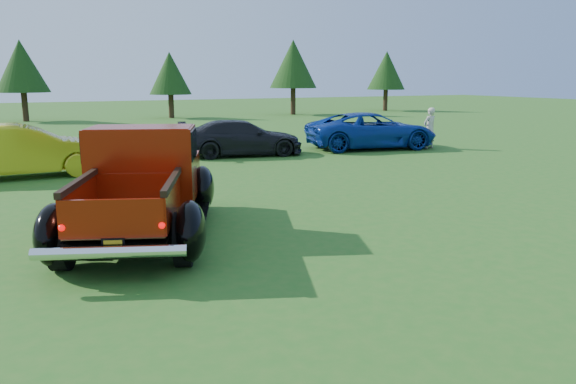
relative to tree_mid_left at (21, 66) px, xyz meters
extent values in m
plane|color=#27641C|center=(3.00, -31.00, -3.38)|extent=(120.00, 120.00, 0.00)
cylinder|color=#332114|center=(0.00, 0.00, -2.48)|extent=(0.36, 0.36, 1.80)
cone|color=black|center=(0.00, 0.00, 0.02)|extent=(3.20, 3.20, 3.20)
cylinder|color=#332114|center=(9.00, -1.00, -2.59)|extent=(0.36, 0.36, 1.58)
cone|color=black|center=(9.00, -1.00, -0.39)|extent=(2.82, 2.82, 2.82)
cylinder|color=#332114|center=(18.00, -1.50, -2.41)|extent=(0.36, 0.36, 1.94)
cone|color=black|center=(18.00, -1.50, 0.29)|extent=(3.46, 3.46, 3.46)
cylinder|color=#332114|center=(27.00, -0.50, -2.52)|extent=(0.36, 0.36, 1.73)
cone|color=black|center=(27.00, -0.50, -0.12)|extent=(3.07, 3.07, 3.07)
cylinder|color=black|center=(-0.22, -30.65, -2.98)|extent=(0.51, 0.85, 0.81)
cylinder|color=black|center=(1.40, -31.26, -2.98)|extent=(0.51, 0.85, 0.81)
cylinder|color=black|center=(0.93, -27.61, -2.98)|extent=(0.51, 0.85, 0.81)
cylinder|color=black|center=(2.54, -28.22, -2.98)|extent=(0.51, 0.85, 0.81)
cube|color=black|center=(1.18, -29.39, -2.92)|extent=(3.02, 4.97, 0.20)
cube|color=maroon|center=(1.77, -27.82, -2.51)|extent=(2.15, 2.04, 0.63)
cube|color=silver|center=(2.05, -27.09, -2.52)|extent=(1.54, 0.63, 0.51)
cube|color=maroon|center=(1.30, -29.06, -2.16)|extent=(2.10, 1.73, 1.32)
cube|color=black|center=(1.30, -29.06, -1.81)|extent=(2.11, 1.65, 0.51)
cube|color=maroon|center=(1.30, -29.06, -1.53)|extent=(1.99, 1.61, 0.08)
cube|color=brown|center=(0.73, -30.58, -2.75)|extent=(2.00, 2.39, 0.05)
cube|color=maroon|center=(0.09, -30.34, -2.49)|extent=(0.76, 1.92, 0.53)
cube|color=maroon|center=(1.37, -30.82, -2.49)|extent=(0.76, 1.92, 0.53)
cube|color=maroon|center=(1.09, -29.63, -2.49)|extent=(1.30, 0.53, 0.53)
cube|color=maroon|center=(0.37, -31.53, -2.49)|extent=(1.31, 0.54, 0.53)
cube|color=black|center=(0.09, -30.34, -2.17)|extent=(0.80, 1.93, 0.09)
cube|color=black|center=(1.37, -30.82, -2.17)|extent=(0.80, 1.93, 0.09)
ellipsoid|color=black|center=(-0.32, -30.62, -2.85)|extent=(0.82, 1.17, 0.89)
ellipsoid|color=black|center=(1.49, -31.30, -2.85)|extent=(0.82, 1.17, 0.89)
ellipsoid|color=black|center=(0.83, -27.57, -2.85)|extent=(0.82, 1.17, 0.89)
ellipsoid|color=black|center=(2.64, -28.25, -2.85)|extent=(0.82, 1.17, 0.89)
cube|color=black|center=(0.26, -29.10, -3.05)|extent=(1.06, 2.11, 0.06)
cube|color=black|center=(2.06, -29.78, -3.05)|extent=(1.06, 2.11, 0.06)
cylinder|color=silver|center=(0.28, -31.77, -2.87)|extent=(1.91, 0.85, 0.16)
cube|color=black|center=(0.36, -31.57, -2.82)|extent=(0.29, 0.12, 0.15)
cube|color=gold|center=(0.35, -31.58, -2.82)|extent=(0.23, 0.10, 0.10)
sphere|color=#CC0505|center=(-0.25, -31.33, -2.59)|extent=(0.09, 0.09, 0.09)
sphere|color=#CC0505|center=(0.97, -31.79, -2.59)|extent=(0.09, 0.09, 0.09)
imported|color=#B1A517|center=(-0.50, -21.97, -2.65)|extent=(4.48, 1.64, 1.47)
imported|color=black|center=(6.50, -20.51, -2.76)|extent=(4.56, 2.49, 1.25)
imported|color=navy|center=(11.77, -20.87, -2.68)|extent=(5.37, 3.20, 1.40)
imported|color=#BBB2A2|center=(13.84, -21.80, -2.59)|extent=(0.63, 0.47, 1.58)
camera|label=1|loc=(-0.69, -39.05, -0.64)|focal=35.00mm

